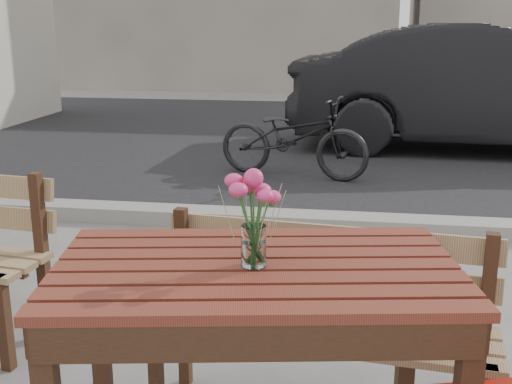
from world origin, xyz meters
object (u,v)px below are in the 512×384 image
bicycle (293,137)px  parked_car (484,88)px  main_vase (254,206)px  main_table (256,302)px

bicycle → parked_car: bearing=-36.6°
parked_car → main_vase: bearing=166.7°
main_table → bicycle: bicycle is taller
parked_car → bicycle: parked_car is taller
main_table → parked_car: 6.54m
main_vase → bicycle: bearing=93.9°
bicycle → main_vase: bearing=-162.3°
main_table → main_vase: 0.33m
parked_car → bicycle: bearing=132.6°
parked_car → bicycle: (-2.15, -1.78, -0.35)m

